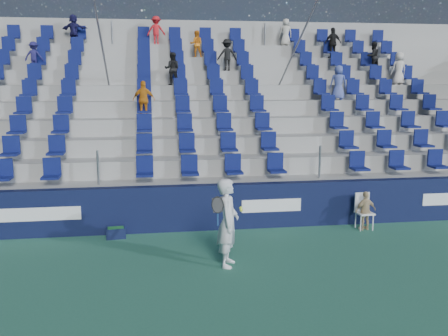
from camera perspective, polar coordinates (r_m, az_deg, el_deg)
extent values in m
plane|color=#2D6A52|center=(10.41, 1.16, -12.05)|extent=(70.00, 70.00, 0.00)
cube|color=#0E1436|center=(13.18, -1.08, -4.46)|extent=(24.00, 0.30, 1.20)
cube|color=white|center=(13.36, -22.86, -4.99)|extent=(3.20, 0.02, 0.34)
cube|color=white|center=(13.29, 5.45, -4.30)|extent=(1.60, 0.02, 0.34)
cube|color=gray|center=(13.73, -1.39, -3.86)|extent=(24.00, 0.85, 1.20)
cube|color=gray|center=(14.50, -1.80, -2.09)|extent=(24.00, 0.85, 1.70)
cube|color=gray|center=(15.27, -2.16, -0.49)|extent=(24.00, 0.85, 2.20)
cube|color=gray|center=(16.06, -2.50, 0.94)|extent=(24.00, 0.85, 2.70)
cube|color=gray|center=(16.86, -2.80, 2.24)|extent=(24.00, 0.85, 3.20)
cube|color=gray|center=(17.67, -3.07, 3.43)|extent=(24.00, 0.85, 3.70)
cube|color=gray|center=(18.48, -3.32, 4.51)|extent=(24.00, 0.85, 4.20)
cube|color=gray|center=(19.30, -3.55, 5.50)|extent=(24.00, 0.85, 4.70)
cube|color=gray|center=(20.13, -3.76, 6.40)|extent=(24.00, 0.85, 5.20)
cube|color=gray|center=(20.77, -3.93, 7.90)|extent=(24.00, 0.50, 6.20)
cube|color=#0D1551|center=(13.53, -1.40, 0.05)|extent=(16.05, 0.50, 0.70)
cube|color=#0D1551|center=(14.29, -1.82, 2.62)|extent=(16.05, 0.50, 0.70)
cube|color=#0D1551|center=(15.07, -2.20, 4.93)|extent=(16.05, 0.50, 0.70)
cube|color=#0D1551|center=(15.88, -2.55, 7.01)|extent=(16.05, 0.50, 0.70)
cube|color=#0D1551|center=(16.70, -2.86, 8.88)|extent=(16.05, 0.50, 0.70)
cube|color=#0D1551|center=(17.54, -3.14, 10.58)|extent=(16.05, 0.50, 0.70)
cube|color=#0D1551|center=(18.40, -3.40, 12.12)|extent=(16.05, 0.50, 0.70)
cube|color=#0D1551|center=(19.27, -3.64, 13.52)|extent=(16.05, 0.50, 0.70)
cube|color=#0D1551|center=(20.15, -3.87, 14.80)|extent=(16.05, 0.50, 0.70)
cylinder|color=gray|center=(16.68, -13.40, 11.37)|extent=(0.06, 7.68, 4.55)
cylinder|color=gray|center=(17.25, 7.29, 11.52)|extent=(0.06, 7.68, 4.55)
imported|color=beige|center=(20.77, 7.07, 15.12)|extent=(0.54, 0.36, 1.07)
imported|color=#455498|center=(17.76, 12.94, 9.49)|extent=(0.64, 0.48, 1.18)
imported|color=black|center=(17.44, -5.92, 11.21)|extent=(0.58, 0.48, 1.10)
imported|color=black|center=(20.11, 16.67, 12.11)|extent=(0.62, 0.54, 1.08)
imported|color=orange|center=(15.74, -9.14, 7.70)|extent=(0.70, 0.33, 1.16)
imported|color=#191849|center=(20.24, -16.79, 14.93)|extent=(1.06, 0.64, 1.09)
imported|color=black|center=(20.43, 12.35, 13.79)|extent=(0.71, 0.36, 1.17)
imported|color=orange|center=(19.24, -3.19, 13.96)|extent=(0.49, 0.39, 0.99)
imported|color=red|center=(20.05, -7.76, 15.30)|extent=(0.74, 0.49, 1.08)
imported|color=beige|center=(19.61, 19.37, 10.68)|extent=(0.61, 0.43, 1.17)
imported|color=#1C1A4F|center=(18.70, -20.90, 11.87)|extent=(0.64, 0.39, 0.97)
imported|color=black|center=(18.50, 0.36, 12.80)|extent=(0.77, 0.49, 1.13)
imported|color=silver|center=(10.57, 0.45, -6.26)|extent=(0.62, 0.79, 1.89)
cylinder|color=navy|center=(10.25, -0.73, -5.86)|extent=(0.03, 0.03, 0.28)
torus|color=black|center=(10.17, -0.73, -4.23)|extent=(0.30, 0.17, 0.28)
plane|color=#262626|center=(10.17, -0.73, -4.23)|extent=(0.30, 0.16, 0.29)
sphere|color=#BBD030|center=(10.33, 1.99, -4.84)|extent=(0.07, 0.07, 0.07)
sphere|color=#BBD030|center=(10.38, 1.94, -4.59)|extent=(0.07, 0.07, 0.07)
cube|color=white|center=(13.70, 15.77, -4.99)|extent=(0.45, 0.45, 0.04)
cube|color=white|center=(13.82, 15.49, -3.74)|extent=(0.42, 0.08, 0.52)
cylinder|color=white|center=(13.55, 15.35, -6.14)|extent=(0.03, 0.03, 0.42)
cylinder|color=white|center=(13.69, 16.66, -6.05)|extent=(0.03, 0.03, 0.42)
cylinder|color=white|center=(13.85, 14.80, -5.76)|extent=(0.03, 0.03, 0.42)
cylinder|color=white|center=(13.98, 16.08, -5.67)|extent=(0.03, 0.03, 0.42)
imported|color=tan|center=(13.64, 15.87, -4.72)|extent=(0.64, 0.36, 1.03)
cube|color=#0E1534|center=(12.86, -12.26, -7.25)|extent=(0.51, 0.36, 0.26)
cube|color=#1E662D|center=(12.85, -12.27, -6.99)|extent=(0.41, 0.27, 0.16)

